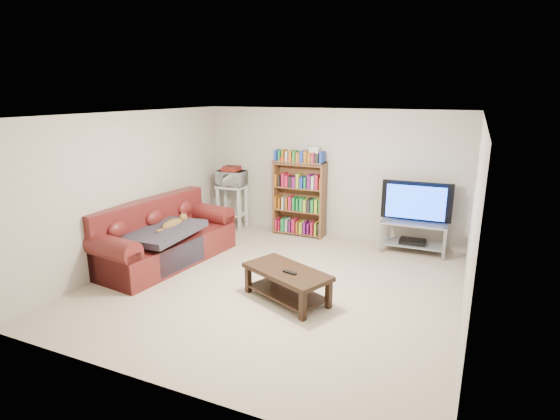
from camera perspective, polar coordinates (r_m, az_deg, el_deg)
The scene contains 19 objects.
floor at distance 6.40m, azimuth -0.63°, elevation -9.64°, with size 5.00×5.00×0.00m, color beige.
ceiling at distance 5.81m, azimuth -0.70°, elevation 12.37°, with size 5.00×5.00×0.00m, color white.
wall_back at distance 8.28m, azimuth 6.52°, elevation 4.74°, with size 5.00×5.00×0.00m, color beige.
wall_front at distance 3.97m, azimuth -15.88°, elevation -7.40°, with size 5.00×5.00×0.00m, color beige.
wall_left at distance 7.36m, azimuth -18.71°, elevation 2.72°, with size 5.00×5.00×0.00m, color beige.
wall_right at distance 5.49m, azimuth 23.85°, elevation -1.84°, with size 5.00×5.00×0.00m, color beige.
sofa at distance 7.37m, azimuth -15.12°, elevation -3.89°, with size 1.30×2.45×1.00m.
blanket at distance 7.06m, azimuth -15.09°, elevation -2.74°, with size 0.91×1.17×0.10m, color #322E3A.
cat at distance 7.18m, azimuth -13.91°, elevation -1.85°, with size 0.26×0.64×0.19m, color brown, non-canonical shape.
coffee_table at distance 5.83m, azimuth 0.91°, elevation -8.98°, with size 1.32×1.02×0.43m.
remote at distance 5.67m, azimuth 1.27°, elevation -8.15°, with size 0.19×0.05×0.02m, color black.
tv_stand at distance 7.83m, azimuth 17.03°, elevation -2.73°, with size 1.10×0.52×0.54m.
television at distance 7.70m, azimuth 17.32°, elevation 0.93°, with size 1.17×0.15×0.68m, color black.
dvd_player at distance 7.89m, azimuth 16.93°, elevation -3.95°, with size 0.44×0.31×0.06m, color black.
bookshelf at distance 8.33m, azimuth 2.52°, elevation 1.64°, with size 1.00×0.32×1.44m.
shelf_clutter at distance 8.16m, azimuth 3.26°, elevation 7.07°, with size 0.73×0.22×0.28m.
microwave_stand at distance 8.81m, azimuth -6.28°, elevation 1.16°, with size 0.57×0.42×0.88m.
microwave at distance 8.71m, azimuth -6.37°, elevation 4.15°, with size 0.54×0.37×0.30m, color silver.
game_boxes at distance 8.68m, azimuth -6.40°, elevation 5.29°, with size 0.32×0.28×0.05m, color maroon.
Camera 1 is at (2.40, -5.29, 2.68)m, focal length 28.00 mm.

